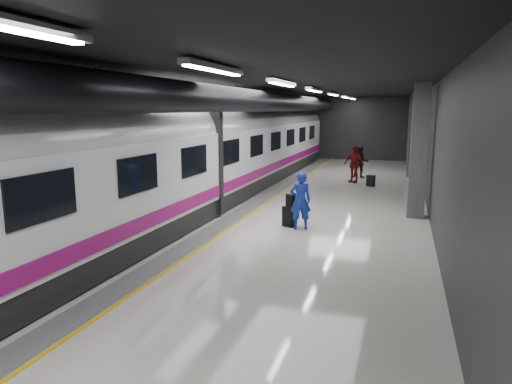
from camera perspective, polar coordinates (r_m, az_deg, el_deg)
The scene contains 9 objects.
ground at distance 15.15m, azimuth 1.90°, elevation -3.59°, with size 40.00×40.00×0.00m, color silver.
platform_hall at distance 15.71m, azimuth 1.93°, elevation 9.93°, with size 10.02×40.02×4.51m.
train at distance 15.99m, azimuth -9.35°, elevation 4.54°, with size 3.05×38.00×4.05m.
traveler_main at distance 13.96m, azimuth 5.57°, elevation -1.07°, with size 0.65×0.43×1.79m, color #1A2CC8.
suitcase_main at distance 14.36m, azimuth 4.17°, elevation -3.09°, with size 0.39×0.25×0.64m, color black.
shoulder_bag at distance 14.28m, azimuth 4.33°, elevation -1.06°, with size 0.29×0.16×0.39m, color black.
traveler_far_a at distance 25.20m, azimuth 12.94°, elevation 3.69°, with size 0.83×0.65×1.71m, color black.
traveler_far_b at distance 23.45m, azimuth 12.13°, elevation 3.43°, with size 1.09×0.45×1.85m, color maroon.
suitcase_far at distance 22.52m, azimuth 14.15°, elevation 1.38°, with size 0.37×0.24×0.54m, color black.
Camera 1 is at (4.04, -14.15, 3.63)m, focal length 32.00 mm.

